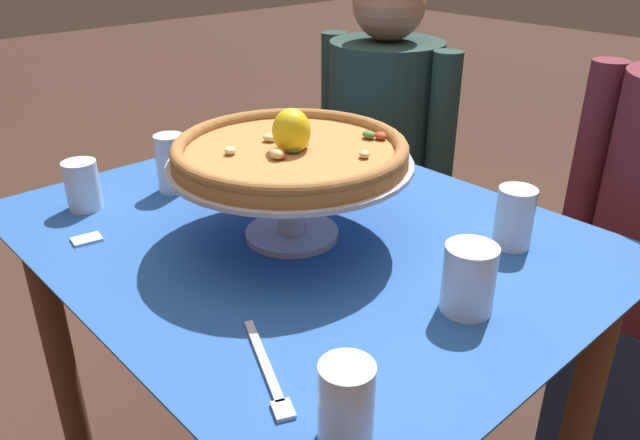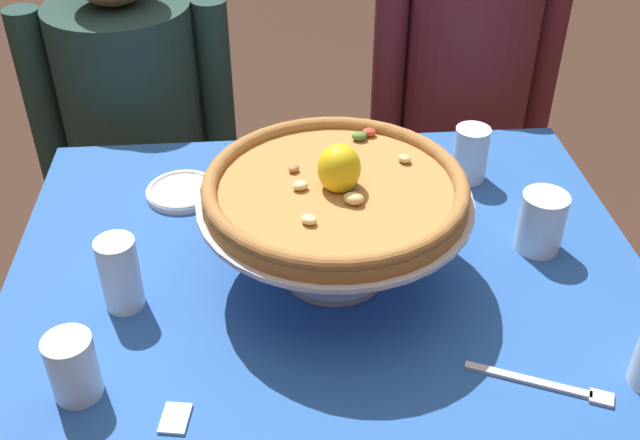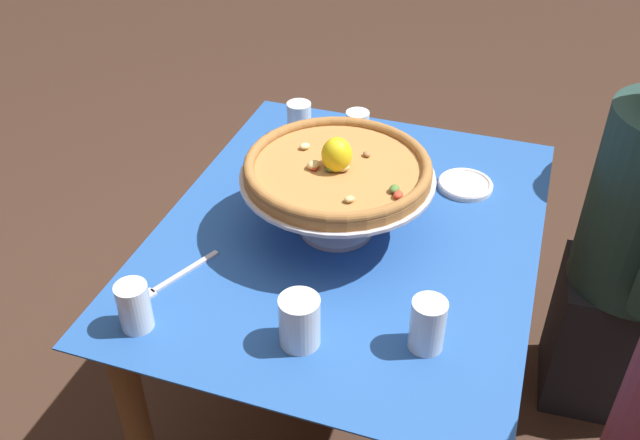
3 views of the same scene
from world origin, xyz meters
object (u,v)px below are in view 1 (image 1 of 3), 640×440
(water_glass_side_left, at_px, (171,167))
(water_glass_back_right, at_px, (514,221))
(water_glass_side_right, at_px, (468,283))
(pizza_stand, at_px, (291,180))
(pizza, at_px, (290,150))
(side_plate, at_px, (301,161))
(water_glass_front_right, at_px, (346,409))
(water_glass_front_left, at_px, (83,189))
(sugar_packet, at_px, (87,239))
(diner_left, at_px, (381,174))
(dinner_fork, at_px, (268,372))

(water_glass_side_left, relative_size, water_glass_back_right, 1.13)
(water_glass_side_right, bearing_deg, pizza_stand, -173.66)
(pizza, bearing_deg, side_plate, 136.50)
(water_glass_front_right, bearing_deg, water_glass_front_left, 176.60)
(pizza_stand, bearing_deg, water_glass_side_right, 6.34)
(water_glass_front_left, relative_size, sugar_packet, 1.96)
(water_glass_side_right, bearing_deg, diner_left, 138.94)
(water_glass_front_right, height_order, side_plate, water_glass_front_right)
(water_glass_back_right, relative_size, sugar_packet, 2.17)
(sugar_packet, distance_m, diner_left, 1.03)
(pizza, distance_m, diner_left, 0.90)
(water_glass_back_right, relative_size, diner_left, 0.09)
(water_glass_back_right, distance_m, sugar_packet, 0.76)
(pizza, xyz_separation_m, water_glass_front_left, (-0.37, -0.22, -0.13))
(water_glass_side_left, distance_m, water_glass_front_left, 0.18)
(water_glass_front_left, xyz_separation_m, diner_left, (-0.05, 0.93, -0.24))
(water_glass_side_right, relative_size, sugar_packet, 2.12)
(dinner_fork, bearing_deg, water_glass_side_right, 74.71)
(water_glass_back_right, bearing_deg, sugar_packet, -133.78)
(water_glass_front_right, xyz_separation_m, sugar_packet, (-0.65, -0.01, -0.04))
(pizza_stand, xyz_separation_m, dinner_fork, (0.27, -0.27, -0.11))
(pizza, bearing_deg, water_glass_side_left, -171.53)
(side_plate, bearing_deg, water_glass_side_left, -102.79)
(water_glass_front_left, relative_size, water_glass_back_right, 0.91)
(water_glass_side_right, relative_size, diner_left, 0.09)
(side_plate, xyz_separation_m, dinner_fork, (0.53, -0.52, -0.01))
(water_glass_side_right, xyz_separation_m, sugar_packet, (-0.59, -0.32, -0.04))
(water_glass_front_right, xyz_separation_m, diner_left, (-0.83, 0.98, -0.24))
(pizza, xyz_separation_m, water_glass_front_right, (0.41, -0.27, -0.12))
(pizza, distance_m, water_glass_side_left, 0.35)
(water_glass_side_left, bearing_deg, diner_left, 96.62)
(pizza, distance_m, water_glass_side_right, 0.37)
(pizza_stand, distance_m, water_glass_front_left, 0.44)
(water_glass_side_left, distance_m, diner_left, 0.80)
(pizza, relative_size, water_glass_side_right, 3.82)
(water_glass_side_left, relative_size, side_plate, 0.91)
(water_glass_front_right, bearing_deg, diner_left, 130.28)
(water_glass_front_left, height_order, sugar_packet, water_glass_front_left)
(water_glass_side_right, bearing_deg, water_glass_front_right, -78.87)
(pizza_stand, bearing_deg, water_glass_side_left, -171.54)
(water_glass_front_left, height_order, side_plate, water_glass_front_left)
(sugar_packet, bearing_deg, water_glass_side_right, 28.65)
(sugar_packet, bearing_deg, water_glass_front_right, 1.05)
(pizza_stand, xyz_separation_m, water_glass_back_right, (0.29, 0.26, -0.06))
(water_glass_front_right, distance_m, water_glass_back_right, 0.55)
(sugar_packet, bearing_deg, pizza_stand, 50.00)
(pizza, height_order, water_glass_front_left, pizza)
(pizza_stand, relative_size, sugar_packet, 8.48)
(water_glass_front_right, relative_size, water_glass_side_right, 0.96)
(pizza, relative_size, sugar_packet, 8.09)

